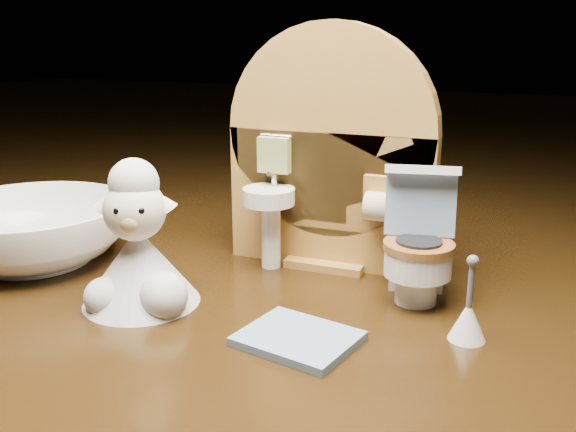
{
  "coord_description": "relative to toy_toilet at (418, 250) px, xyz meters",
  "views": [
    {
      "loc": [
        0.12,
        -0.31,
        0.15
      ],
      "look_at": [
        -0.01,
        0.01,
        0.05
      ],
      "focal_mm": 40.0,
      "sensor_mm": 36.0,
      "label": 1
    }
  ],
  "objects": [
    {
      "name": "bath_mat",
      "position": [
        -0.04,
        -0.08,
        -0.03
      ],
      "size": [
        0.06,
        0.05,
        0.0
      ],
      "primitive_type": "cube",
      "rotation": [
        0.0,
        0.0,
        -0.21
      ],
      "color": "#6B86A1",
      "rests_on": "ground"
    },
    {
      "name": "plush_lamb",
      "position": [
        -0.14,
        -0.06,
        0.0
      ],
      "size": [
        0.07,
        0.06,
        0.08
      ],
      "rotation": [
        0.0,
        0.0,
        0.41
      ],
      "color": "silver",
      "rests_on": "ground"
    },
    {
      "name": "toilet_brush",
      "position": [
        0.03,
        -0.04,
        -0.02
      ],
      "size": [
        0.02,
        0.02,
        0.04
      ],
      "color": "white",
      "rests_on": "ground"
    },
    {
      "name": "backdrop_panel",
      "position": [
        -0.06,
        0.03,
        0.04
      ],
      "size": [
        0.13,
        0.05,
        0.15
      ],
      "color": "#A67733",
      "rests_on": "ground"
    },
    {
      "name": "ceramic_bowl",
      "position": [
        -0.24,
        -0.03,
        -0.01
      ],
      "size": [
        0.14,
        0.14,
        0.04
      ],
      "primitive_type": "imported",
      "rotation": [
        0.0,
        0.0,
        0.18
      ],
      "color": "white",
      "rests_on": "ground"
    },
    {
      "name": "toy_toilet",
      "position": [
        0.0,
        0.0,
        0.0
      ],
      "size": [
        0.04,
        0.05,
        0.08
      ],
      "rotation": [
        0.0,
        0.0,
        0.19
      ],
      "color": "white",
      "rests_on": "ground"
    }
  ]
}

